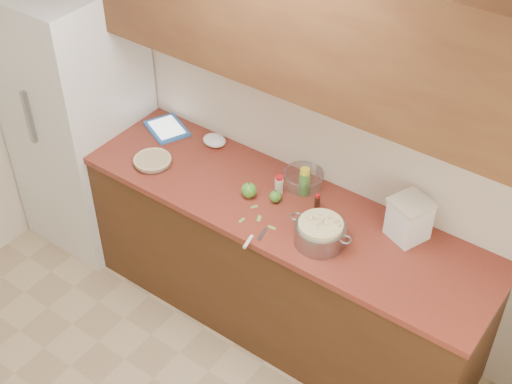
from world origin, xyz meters
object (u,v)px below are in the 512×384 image
Objects in this scene: pie at (153,161)px; flour_canister at (409,219)px; tablet at (167,129)px; colander at (320,233)px.

flour_canister is at bearing 12.09° from pie.
tablet is (-0.16, 0.30, -0.01)m from pie.
tablet is (-1.30, 0.29, -0.05)m from colander.
pie is 0.65× the size of colander.
colander is 1.33m from tablet.
colander is 0.46m from flour_canister.
pie is 1.51m from flour_canister.
pie is 0.34m from tablet.
flour_canister is (0.34, 0.31, 0.05)m from colander.
pie is 0.96× the size of flour_canister.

